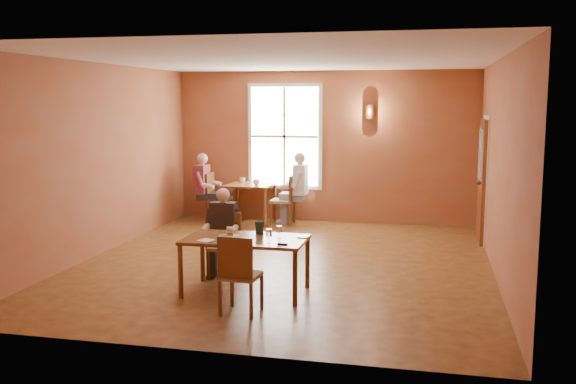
% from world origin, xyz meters
% --- Properties ---
extents(ground, '(6.00, 7.00, 0.01)m').
position_xyz_m(ground, '(0.00, 0.00, 0.00)').
color(ground, brown).
rests_on(ground, ground).
extents(wall_back, '(6.00, 0.04, 3.00)m').
position_xyz_m(wall_back, '(0.00, 3.50, 1.50)').
color(wall_back, brown).
rests_on(wall_back, ground).
extents(wall_front, '(6.00, 0.04, 3.00)m').
position_xyz_m(wall_front, '(0.00, -3.50, 1.50)').
color(wall_front, brown).
rests_on(wall_front, ground).
extents(wall_left, '(0.04, 7.00, 3.00)m').
position_xyz_m(wall_left, '(-3.00, 0.00, 1.50)').
color(wall_left, brown).
rests_on(wall_left, ground).
extents(wall_right, '(0.04, 7.00, 3.00)m').
position_xyz_m(wall_right, '(3.00, 0.00, 1.50)').
color(wall_right, brown).
rests_on(wall_right, ground).
extents(ceiling, '(6.00, 7.00, 0.04)m').
position_xyz_m(ceiling, '(0.00, 0.00, 3.00)').
color(ceiling, white).
rests_on(ceiling, wall_back).
extents(window, '(1.36, 0.10, 1.96)m').
position_xyz_m(window, '(-0.80, 3.45, 1.70)').
color(window, white).
rests_on(window, wall_back).
extents(door, '(0.12, 1.04, 2.10)m').
position_xyz_m(door, '(2.94, 2.30, 1.05)').
color(door, maroon).
rests_on(door, ground).
extents(wall_sconce, '(0.16, 0.16, 0.28)m').
position_xyz_m(wall_sconce, '(0.90, 3.40, 2.20)').
color(wall_sconce, brown).
rests_on(wall_sconce, wall_back).
extents(main_table, '(1.52, 0.85, 0.71)m').
position_xyz_m(main_table, '(-0.15, -1.57, 0.36)').
color(main_table, '#5C2C15').
rests_on(main_table, ground).
extents(chair_diner_main, '(0.39, 0.39, 0.88)m').
position_xyz_m(chair_diner_main, '(-0.65, -0.92, 0.44)').
color(chair_diner_main, '#572F19').
rests_on(chair_diner_main, ground).
extents(diner_main, '(0.47, 0.47, 1.17)m').
position_xyz_m(diner_main, '(-0.65, -0.95, 0.58)').
color(diner_main, black).
rests_on(diner_main, ground).
extents(chair_empty, '(0.43, 0.43, 0.92)m').
position_xyz_m(chair_empty, '(0.02, -2.32, 0.46)').
color(chair_empty, '#4A2B19').
rests_on(chair_empty, ground).
extents(plate_food, '(0.27, 0.27, 0.03)m').
position_xyz_m(plate_food, '(-0.36, -1.57, 0.73)').
color(plate_food, white).
rests_on(plate_food, main_table).
extents(sandwich, '(0.10, 0.09, 0.10)m').
position_xyz_m(sandwich, '(-0.37, -1.52, 0.76)').
color(sandwich, '#DAB966').
rests_on(sandwich, main_table).
extents(goblet_a, '(0.07, 0.07, 0.17)m').
position_xyz_m(goblet_a, '(0.27, -1.49, 0.79)').
color(goblet_a, white).
rests_on(goblet_a, main_table).
extents(goblet_c, '(0.09, 0.09, 0.19)m').
position_xyz_m(goblet_c, '(0.21, -1.77, 0.80)').
color(goblet_c, white).
rests_on(goblet_c, main_table).
extents(menu_stand, '(0.12, 0.08, 0.18)m').
position_xyz_m(menu_stand, '(-0.03, -1.35, 0.80)').
color(menu_stand, black).
rests_on(menu_stand, main_table).
extents(knife, '(0.19, 0.04, 0.00)m').
position_xyz_m(knife, '(-0.23, -1.79, 0.71)').
color(knife, silver).
rests_on(knife, main_table).
extents(napkin, '(0.22, 0.22, 0.01)m').
position_xyz_m(napkin, '(-0.58, -1.82, 0.71)').
color(napkin, white).
rests_on(napkin, main_table).
extents(side_plate, '(0.20, 0.20, 0.01)m').
position_xyz_m(side_plate, '(0.54, -1.37, 0.72)').
color(side_plate, white).
rests_on(side_plate, main_table).
extents(sunglasses, '(0.12, 0.05, 0.01)m').
position_xyz_m(sunglasses, '(0.39, -1.84, 0.72)').
color(sunglasses, black).
rests_on(sunglasses, main_table).
extents(second_table, '(0.88, 0.88, 0.78)m').
position_xyz_m(second_table, '(-1.39, 3.01, 0.39)').
color(second_table, brown).
rests_on(second_table, ground).
extents(chair_diner_white, '(0.43, 0.43, 0.97)m').
position_xyz_m(chair_diner_white, '(-0.74, 3.01, 0.48)').
color(chair_diner_white, '#512B1B').
rests_on(chair_diner_white, ground).
extents(diner_white, '(0.55, 0.55, 1.37)m').
position_xyz_m(diner_white, '(-0.71, 3.01, 0.68)').
color(diner_white, white).
rests_on(diner_white, ground).
extents(chair_diner_maroon, '(0.43, 0.43, 0.98)m').
position_xyz_m(chair_diner_maroon, '(-2.04, 3.01, 0.49)').
color(chair_diner_maroon, '#512F16').
rests_on(chair_diner_maroon, ground).
extents(diner_maroon, '(0.53, 0.53, 1.33)m').
position_xyz_m(diner_maroon, '(-2.07, 3.01, 0.66)').
color(diner_maroon, maroon).
rests_on(diner_maroon, ground).
extents(cup_a, '(0.17, 0.17, 0.11)m').
position_xyz_m(cup_a, '(-1.24, 2.91, 0.83)').
color(cup_a, silver).
rests_on(cup_a, second_table).
extents(cup_b, '(0.14, 0.14, 0.10)m').
position_xyz_m(cup_b, '(-1.60, 3.13, 0.83)').
color(cup_b, silver).
rests_on(cup_b, second_table).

